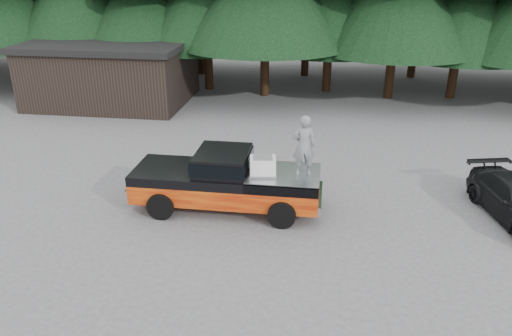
# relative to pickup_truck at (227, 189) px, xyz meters

# --- Properties ---
(ground) EXTENTS (120.00, 120.00, 0.00)m
(ground) POSITION_rel_pickup_truck_xyz_m (0.39, -0.47, -0.67)
(ground) COLOR #4D4D4F
(ground) RESTS_ON ground
(pickup_truck) EXTENTS (6.00, 2.04, 1.33)m
(pickup_truck) POSITION_rel_pickup_truck_xyz_m (0.00, 0.00, 0.00)
(pickup_truck) COLOR #DB5E11
(pickup_truck) RESTS_ON ground
(truck_cab) EXTENTS (1.66, 1.90, 0.59)m
(truck_cab) POSITION_rel_pickup_truck_xyz_m (-0.10, 0.00, 0.96)
(truck_cab) COLOR black
(truck_cab) RESTS_ON pickup_truck
(air_compressor) EXTENTS (0.85, 0.74, 0.52)m
(air_compressor) POSITION_rel_pickup_truck_xyz_m (1.18, -0.21, 0.93)
(air_compressor) COLOR silver
(air_compressor) RESTS_ON pickup_truck
(man_on_bed) EXTENTS (0.76, 0.57, 1.88)m
(man_on_bed) POSITION_rel_pickup_truck_xyz_m (2.37, -0.07, 1.60)
(man_on_bed) COLOR slate
(man_on_bed) RESTS_ON pickup_truck
(utility_building) EXTENTS (8.40, 6.40, 3.30)m
(utility_building) POSITION_rel_pickup_truck_xyz_m (-8.61, 11.53, 1.00)
(utility_building) COLOR black
(utility_building) RESTS_ON ground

